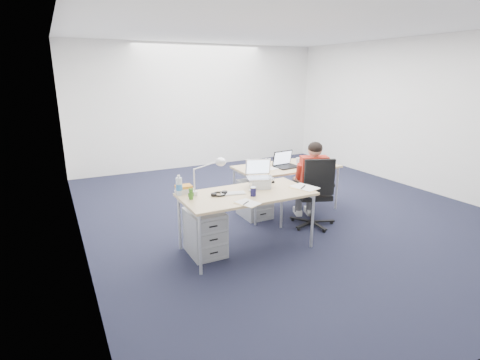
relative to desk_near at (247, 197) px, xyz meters
name	(u,v)px	position (x,y,z in m)	size (l,w,h in m)	color
floor	(281,209)	(1.17, 0.98, -0.68)	(7.00, 7.00, 0.00)	black
room	(285,102)	(1.17, 0.98, 1.03)	(6.02, 7.02, 2.80)	white
desk_near	(247,197)	(0.00, 0.00, 0.00)	(1.60, 0.80, 0.73)	tan
desk_far	(286,169)	(1.22, 0.95, 0.00)	(1.60, 0.80, 0.73)	tan
office_chair	(313,207)	(1.20, 0.21, -0.39)	(0.83, 0.83, 1.03)	black
seated_person	(310,182)	(1.25, 0.37, -0.07)	(0.53, 0.72, 1.21)	#AD2618
drawer_pedestal_near	(205,232)	(-0.51, 0.10, -0.41)	(0.40, 0.50, 0.55)	#A2A5A7
drawer_pedestal_far	(255,199)	(0.63, 0.92, -0.41)	(0.40, 0.50, 0.55)	#A2A5A7
silver_laptop	(260,174)	(0.26, 0.13, 0.22)	(0.32, 0.26, 0.34)	silver
wireless_keyboard	(233,193)	(-0.16, 0.05, 0.05)	(0.29, 0.12, 0.01)	white
computer_mouse	(251,191)	(0.07, 0.01, 0.06)	(0.05, 0.09, 0.03)	white
headphones	(219,194)	(-0.33, 0.08, 0.06)	(0.22, 0.17, 0.04)	black
can_koozie	(253,192)	(0.02, -0.14, 0.10)	(0.07, 0.07, 0.11)	#15133E
water_bottle	(179,185)	(-0.75, 0.30, 0.17)	(0.08, 0.08, 0.24)	silver
bear_figurine	(191,194)	(-0.68, 0.08, 0.11)	(0.07, 0.05, 0.13)	#26661B
book_stack	(184,189)	(-0.67, 0.35, 0.09)	(0.21, 0.15, 0.09)	silver
cordless_phone	(179,189)	(-0.75, 0.31, 0.11)	(0.03, 0.02, 0.13)	black
papers_left	(247,203)	(-0.18, -0.35, 0.05)	(0.18, 0.26, 0.01)	#FFDA93
papers_right	(304,188)	(0.75, -0.16, 0.05)	(0.23, 0.33, 0.01)	#FFDA93
sunglasses	(271,183)	(0.49, 0.22, 0.06)	(0.09, 0.04, 0.02)	black
desk_lamp	(205,176)	(-0.46, 0.21, 0.27)	(0.39, 0.14, 0.44)	silver
dark_laptop	(287,159)	(1.18, 0.87, 0.18)	(0.36, 0.34, 0.26)	black
far_cup	(298,161)	(1.44, 0.95, 0.10)	(0.08, 0.08, 0.11)	white
far_papers	(269,168)	(0.88, 0.92, 0.05)	(0.18, 0.26, 0.01)	white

